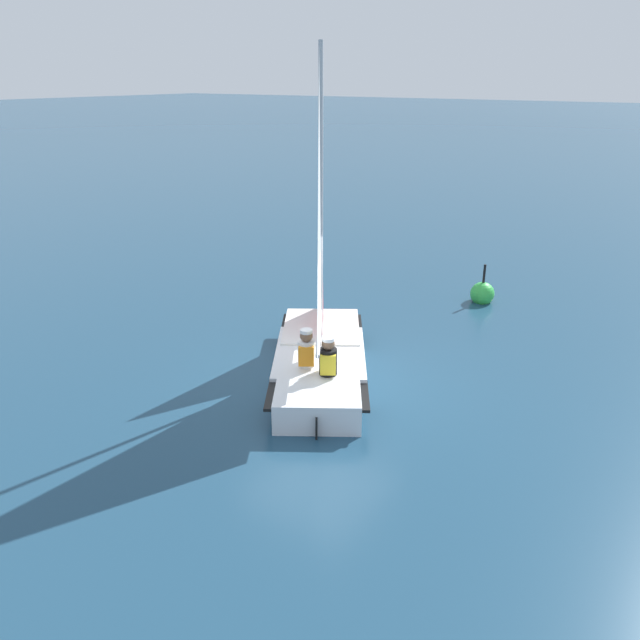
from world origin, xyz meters
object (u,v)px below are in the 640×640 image
at_px(sailor_crew, 328,367).
at_px(buoy_marker, 482,294).
at_px(sailboat_main, 320,341).
at_px(sailor_helm, 307,358).

distance_m(sailor_crew, buoy_marker, 6.25).
relative_size(sailboat_main, sailor_crew, 4.89).
height_order(sailboat_main, sailor_crew, sailboat_main).
relative_size(sailboat_main, sailor_helm, 4.89).
relative_size(sailor_helm, sailor_crew, 1.00).
height_order(sailor_crew, buoy_marker, sailor_crew).
xyz_separation_m(sailboat_main, buoy_marker, (-1.05, -5.55, -0.51)).
relative_size(sailor_crew, buoy_marker, 1.13).
bearing_deg(buoy_marker, sailor_crew, 85.94).
bearing_deg(sailor_helm, sailor_crew, -130.84).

